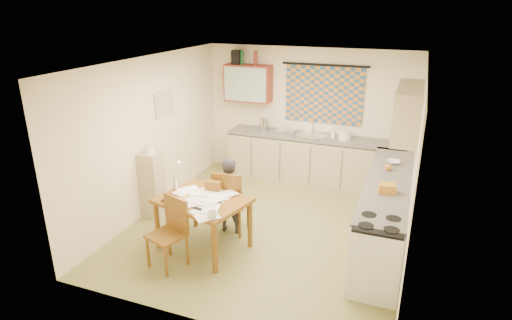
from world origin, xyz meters
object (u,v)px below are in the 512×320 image
at_px(counter_right, 386,210).
at_px(stove, 376,257).
at_px(chair_far, 231,212).
at_px(dining_table, 204,223).
at_px(person, 230,195).
at_px(counter_back, 314,160).
at_px(shelf_stand, 152,185).

distance_m(counter_right, stove, 1.30).
xyz_separation_m(stove, chair_far, (-2.17, 0.71, -0.15)).
distance_m(dining_table, person, 0.61).
bearing_deg(counter_back, shelf_stand, -132.39).
distance_m(stove, dining_table, 2.34).
bearing_deg(person, stove, 156.66).
height_order(counter_right, person, person).
xyz_separation_m(counter_back, counter_right, (1.47, -1.68, -0.00)).
relative_size(chair_far, person, 0.84).
bearing_deg(dining_table, shelf_stand, 168.83).
relative_size(counter_back, shelf_stand, 3.08).
relative_size(person, shelf_stand, 1.10).
height_order(stove, chair_far, chair_far).
height_order(chair_far, shelf_stand, shelf_stand).
relative_size(stove, chair_far, 0.92).
xyz_separation_m(stove, shelf_stand, (-3.54, 0.71, 0.08)).
bearing_deg(counter_right, counter_back, 131.09).
relative_size(chair_far, shelf_stand, 0.93).
relative_size(counter_back, person, 2.80).
height_order(counter_right, shelf_stand, shelf_stand).
xyz_separation_m(counter_back, person, (-0.71, -2.29, 0.14)).
relative_size(stove, person, 0.77).
distance_m(counter_right, dining_table, 2.61).
distance_m(person, shelf_stand, 1.36).
distance_m(chair_far, person, 0.28).
relative_size(counter_right, stove, 3.23).
bearing_deg(dining_table, chair_far, 87.66).
relative_size(counter_back, stove, 3.61).
xyz_separation_m(counter_right, chair_far, (-2.17, -0.59, -0.14)).
distance_m(counter_back, stove, 3.32).
xyz_separation_m(stove, dining_table, (-2.34, 0.14, -0.08)).
distance_m(stove, chair_far, 2.29).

